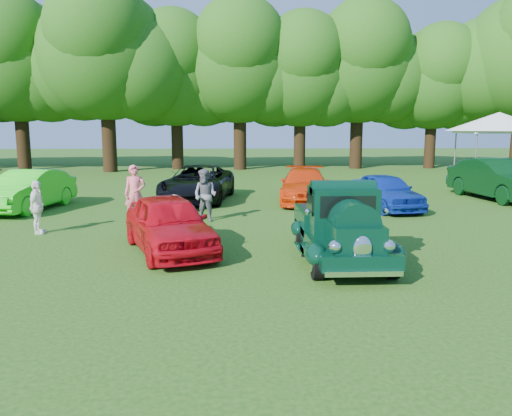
{
  "coord_description": "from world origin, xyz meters",
  "views": [
    {
      "loc": [
        -0.43,
        -10.54,
        2.94
      ],
      "look_at": [
        0.1,
        0.79,
        1.1
      ],
      "focal_mm": 35.0,
      "sensor_mm": 36.0,
      "label": 1
    }
  ],
  "objects_px": {
    "back_car_green": "(499,179)",
    "canopy_tent": "(499,122)",
    "red_convertible": "(169,224)",
    "back_car_black": "(198,183)",
    "back_car_lime": "(28,190)",
    "spectator_pink": "(135,194)",
    "spectator_grey": "(205,195)",
    "hero_pickup": "(340,228)",
    "spectator_white": "(37,207)",
    "back_car_blue": "(386,192)",
    "back_car_orange": "(305,185)"
  },
  "relations": [
    {
      "from": "red_convertible",
      "to": "back_car_blue",
      "type": "distance_m",
      "value": 9.2
    },
    {
      "from": "hero_pickup",
      "to": "spectator_pink",
      "type": "relative_size",
      "value": 2.36
    },
    {
      "from": "back_car_blue",
      "to": "back_car_green",
      "type": "distance_m",
      "value": 5.79
    },
    {
      "from": "back_car_lime",
      "to": "spectator_white",
      "type": "height_order",
      "value": "spectator_white"
    },
    {
      "from": "red_convertible",
      "to": "back_car_lime",
      "type": "height_order",
      "value": "back_car_lime"
    },
    {
      "from": "spectator_grey",
      "to": "canopy_tent",
      "type": "xyz_separation_m",
      "value": [
        13.77,
        8.37,
        2.36
      ]
    },
    {
      "from": "red_convertible",
      "to": "back_car_blue",
      "type": "height_order",
      "value": "red_convertible"
    },
    {
      "from": "back_car_orange",
      "to": "back_car_blue",
      "type": "xyz_separation_m",
      "value": [
        2.68,
        -1.88,
        -0.02
      ]
    },
    {
      "from": "hero_pickup",
      "to": "back_car_green",
      "type": "bearing_deg",
      "value": 46.73
    },
    {
      "from": "back_car_black",
      "to": "spectator_white",
      "type": "distance_m",
      "value": 7.36
    },
    {
      "from": "back_car_black",
      "to": "back_car_orange",
      "type": "bearing_deg",
      "value": 0.37
    },
    {
      "from": "spectator_pink",
      "to": "spectator_grey",
      "type": "bearing_deg",
      "value": -10.73
    },
    {
      "from": "back_car_blue",
      "to": "hero_pickup",
      "type": "bearing_deg",
      "value": -124.17
    },
    {
      "from": "back_car_orange",
      "to": "spectator_pink",
      "type": "relative_size",
      "value": 2.55
    },
    {
      "from": "spectator_pink",
      "to": "back_car_green",
      "type": "bearing_deg",
      "value": 4.78
    },
    {
      "from": "back_car_lime",
      "to": "spectator_grey",
      "type": "xyz_separation_m",
      "value": [
        6.44,
        -2.47,
        0.11
      ]
    },
    {
      "from": "back_car_green",
      "to": "spectator_grey",
      "type": "distance_m",
      "value": 12.49
    },
    {
      "from": "spectator_pink",
      "to": "spectator_white",
      "type": "height_order",
      "value": "spectator_pink"
    },
    {
      "from": "back_car_lime",
      "to": "back_car_orange",
      "type": "height_order",
      "value": "back_car_lime"
    },
    {
      "from": "hero_pickup",
      "to": "back_car_green",
      "type": "xyz_separation_m",
      "value": [
        8.51,
        9.04,
        0.12
      ]
    },
    {
      "from": "red_convertible",
      "to": "spectator_pink",
      "type": "bearing_deg",
      "value": 90.92
    },
    {
      "from": "back_car_blue",
      "to": "red_convertible",
      "type": "bearing_deg",
      "value": -149.49
    },
    {
      "from": "red_convertible",
      "to": "back_car_black",
      "type": "bearing_deg",
      "value": 68.43
    },
    {
      "from": "back_car_orange",
      "to": "spectator_white",
      "type": "relative_size",
      "value": 3.07
    },
    {
      "from": "back_car_black",
      "to": "spectator_pink",
      "type": "height_order",
      "value": "spectator_pink"
    },
    {
      "from": "back_car_blue",
      "to": "back_car_black",
      "type": "bearing_deg",
      "value": 150.96
    },
    {
      "from": "back_car_lime",
      "to": "spectator_grey",
      "type": "distance_m",
      "value": 6.9
    },
    {
      "from": "red_convertible",
      "to": "back_car_green",
      "type": "xyz_separation_m",
      "value": [
        12.41,
        8.1,
        0.16
      ]
    },
    {
      "from": "back_car_blue",
      "to": "spectator_white",
      "type": "xyz_separation_m",
      "value": [
        -10.95,
        -3.7,
        0.1
      ]
    },
    {
      "from": "hero_pickup",
      "to": "back_car_blue",
      "type": "relative_size",
      "value": 1.11
    },
    {
      "from": "back_car_green",
      "to": "canopy_tent",
      "type": "bearing_deg",
      "value": 57.31
    },
    {
      "from": "red_convertible",
      "to": "spectator_pink",
      "type": "height_order",
      "value": "spectator_pink"
    },
    {
      "from": "spectator_pink",
      "to": "canopy_tent",
      "type": "xyz_separation_m",
      "value": [
        15.94,
        8.43,
        2.29
      ]
    },
    {
      "from": "back_car_lime",
      "to": "back_car_black",
      "type": "bearing_deg",
      "value": 29.0
    },
    {
      "from": "hero_pickup",
      "to": "back_car_black",
      "type": "xyz_separation_m",
      "value": [
        -3.78,
        9.31,
        -0.0
      ]
    },
    {
      "from": "back_car_orange",
      "to": "spectator_white",
      "type": "distance_m",
      "value": 9.98
    },
    {
      "from": "spectator_white",
      "to": "back_car_orange",
      "type": "bearing_deg",
      "value": -57.56
    },
    {
      "from": "back_car_green",
      "to": "canopy_tent",
      "type": "relative_size",
      "value": 0.94
    },
    {
      "from": "back_car_orange",
      "to": "spectator_white",
      "type": "bearing_deg",
      "value": -138.26
    },
    {
      "from": "spectator_pink",
      "to": "red_convertible",
      "type": "bearing_deg",
      "value": -80.72
    },
    {
      "from": "spectator_white",
      "to": "back_car_lime",
      "type": "bearing_deg",
      "value": 22.97
    },
    {
      "from": "back_car_lime",
      "to": "spectator_pink",
      "type": "height_order",
      "value": "spectator_pink"
    },
    {
      "from": "canopy_tent",
      "to": "back_car_green",
      "type": "bearing_deg",
      "value": -116.12
    },
    {
      "from": "back_car_orange",
      "to": "back_car_black",
      "type": "bearing_deg",
      "value": 179.99
    },
    {
      "from": "back_car_lime",
      "to": "back_car_orange",
      "type": "xyz_separation_m",
      "value": [
        10.15,
        1.47,
        -0.05
      ]
    },
    {
      "from": "back_car_lime",
      "to": "back_car_green",
      "type": "distance_m",
      "value": 18.28
    },
    {
      "from": "back_car_orange",
      "to": "spectator_pink",
      "type": "bearing_deg",
      "value": -137.96
    },
    {
      "from": "back_car_lime",
      "to": "spectator_white",
      "type": "distance_m",
      "value": 4.52
    },
    {
      "from": "canopy_tent",
      "to": "back_car_orange",
      "type": "bearing_deg",
      "value": -156.28
    },
    {
      "from": "hero_pickup",
      "to": "back_car_black",
      "type": "distance_m",
      "value": 10.05
    }
  ]
}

